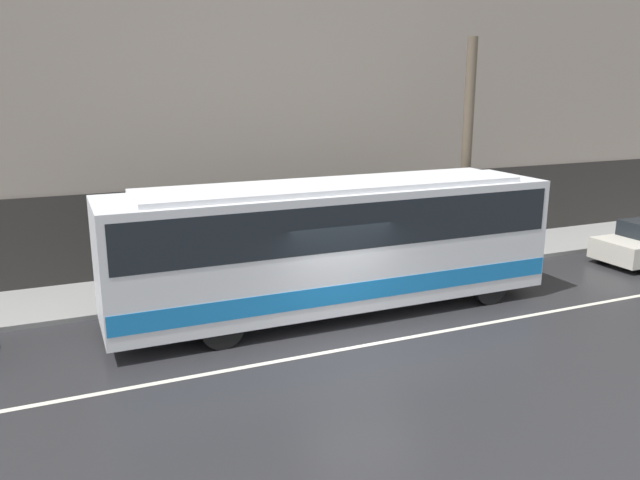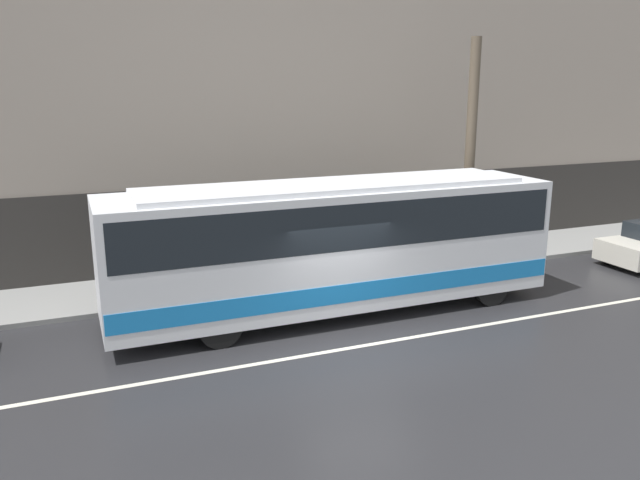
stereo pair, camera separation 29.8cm
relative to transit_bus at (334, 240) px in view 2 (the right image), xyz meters
The scene contains 6 objects.
ground_plane 2.93m from the transit_bus, 99.86° to the right, with size 60.00×60.00×0.00m, color #262628.
sidewalk 3.71m from the transit_bus, 96.86° to the left, with size 60.00×2.90×0.13m.
building_facade 5.83m from the transit_bus, 94.60° to the left, with size 60.00×0.35×10.60m.
lane_stripe 2.92m from the transit_bus, 99.86° to the right, with size 54.00×0.14×0.01m.
transit_bus is the anchor object (origin of this frame).
utility_pole_near 6.15m from the transit_bus, 22.27° to the left, with size 0.31×0.31×6.83m.
Camera 2 is at (-5.59, -11.44, 5.58)m, focal length 35.00 mm.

